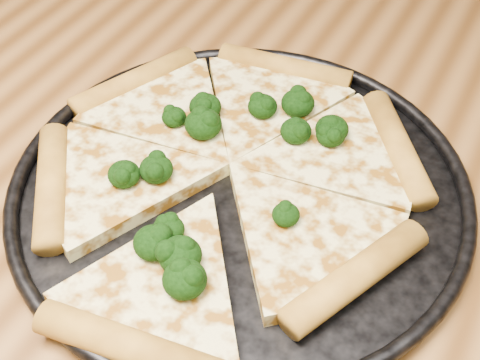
% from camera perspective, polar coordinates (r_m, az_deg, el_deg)
% --- Properties ---
extents(dining_table, '(1.20, 0.90, 0.75)m').
position_cam_1_polar(dining_table, '(0.59, -6.63, -9.99)').
color(dining_table, brown).
rests_on(dining_table, ground).
extents(pizza_pan, '(0.36, 0.36, 0.02)m').
position_cam_1_polar(pizza_pan, '(0.53, 0.00, -0.62)').
color(pizza_pan, black).
rests_on(pizza_pan, dining_table).
extents(pizza, '(0.32, 0.35, 0.02)m').
position_cam_1_polar(pizza, '(0.53, -1.12, 0.79)').
color(pizza, '#F0E793').
rests_on(pizza, pizza_pan).
extents(broccoli_florets, '(0.15, 0.23, 0.02)m').
position_cam_1_polar(broccoli_florets, '(0.52, -1.42, 1.16)').
color(broccoli_florets, black).
rests_on(broccoli_florets, pizza).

